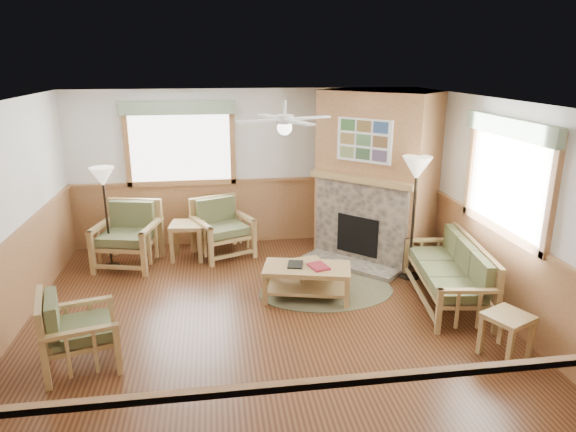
{
  "coord_description": "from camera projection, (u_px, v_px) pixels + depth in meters",
  "views": [
    {
      "loc": [
        -0.56,
        -5.8,
        3.17
      ],
      "look_at": [
        0.4,
        0.7,
        1.15
      ],
      "focal_mm": 32.0,
      "sensor_mm": 36.0,
      "label": 1
    }
  ],
  "objects": [
    {
      "name": "floor",
      "position": [
        265.0,
        320.0,
        6.5
      ],
      "size": [
        6.0,
        6.0,
        0.01
      ],
      "primitive_type": "cube",
      "color": "#4E2A15",
      "rests_on": "ground"
    },
    {
      "name": "ceiling",
      "position": [
        262.0,
        103.0,
        5.7
      ],
      "size": [
        6.0,
        6.0,
        0.01
      ],
      "primitive_type": "cube",
      "color": "white",
      "rests_on": "floor"
    },
    {
      "name": "wall_back",
      "position": [
        246.0,
        168.0,
        8.94
      ],
      "size": [
        6.0,
        0.02,
        2.7
      ],
      "primitive_type": "cube",
      "color": "white",
      "rests_on": "floor"
    },
    {
      "name": "wall_front",
      "position": [
        310.0,
        357.0,
        3.26
      ],
      "size": [
        6.0,
        0.02,
        2.7
      ],
      "primitive_type": "cube",
      "color": "white",
      "rests_on": "floor"
    },
    {
      "name": "wall_right",
      "position": [
        498.0,
        208.0,
        6.52
      ],
      "size": [
        0.02,
        6.0,
        2.7
      ],
      "primitive_type": "cube",
      "color": "white",
      "rests_on": "floor"
    },
    {
      "name": "wainscot",
      "position": [
        264.0,
        280.0,
        6.33
      ],
      "size": [
        6.0,
        6.0,
        1.1
      ],
      "primitive_type": null,
      "color": "#9B693F",
      "rests_on": "floor"
    },
    {
      "name": "fireplace",
      "position": [
        376.0,
        176.0,
        8.32
      ],
      "size": [
        3.11,
        3.11,
        2.7
      ],
      "primitive_type": null,
      "rotation": [
        0.0,
        0.0,
        -0.79
      ],
      "color": "#9B693F",
      "rests_on": "floor"
    },
    {
      "name": "window_back",
      "position": [
        177.0,
        99.0,
        8.4
      ],
      "size": [
        1.9,
        0.16,
        1.5
      ],
      "primitive_type": null,
      "color": "white",
      "rests_on": "wall_back"
    },
    {
      "name": "window_right",
      "position": [
        516.0,
        116.0,
        5.97
      ],
      "size": [
        0.16,
        1.9,
        1.5
      ],
      "primitive_type": null,
      "color": "white",
      "rests_on": "wall_right"
    },
    {
      "name": "ceiling_fan",
      "position": [
        285.0,
        104.0,
        6.04
      ],
      "size": [
        1.59,
        1.59,
        0.36
      ],
      "primitive_type": null,
      "rotation": [
        0.0,
        0.0,
        0.35
      ],
      "color": "white",
      "rests_on": "ceiling"
    },
    {
      "name": "sofa",
      "position": [
        447.0,
        272.0,
        6.89
      ],
      "size": [
        1.93,
        1.01,
        0.84
      ],
      "primitive_type": null,
      "rotation": [
        0.0,
        0.0,
        -1.72
      ],
      "color": "#A2814C",
      "rests_on": "floor"
    },
    {
      "name": "armchair_back_left",
      "position": [
        127.0,
        236.0,
        8.08
      ],
      "size": [
        1.08,
        1.08,
        1.0
      ],
      "primitive_type": null,
      "rotation": [
        0.0,
        0.0,
        -0.24
      ],
      "color": "#A2814C",
      "rests_on": "floor"
    },
    {
      "name": "armchair_back_right",
      "position": [
        223.0,
        228.0,
        8.53
      ],
      "size": [
        1.1,
        1.1,
        0.94
      ],
      "primitive_type": null,
      "rotation": [
        0.0,
        0.0,
        0.4
      ],
      "color": "#A2814C",
      "rests_on": "floor"
    },
    {
      "name": "armchair_left",
      "position": [
        80.0,
        329.0,
        5.44
      ],
      "size": [
        0.92,
        0.92,
        0.84
      ],
      "primitive_type": null,
      "rotation": [
        0.0,
        0.0,
        1.83
      ],
      "color": "#A2814C",
      "rests_on": "floor"
    },
    {
      "name": "coffee_table",
      "position": [
        307.0,
        283.0,
        7.02
      ],
      "size": [
        1.28,
        0.85,
        0.47
      ],
      "primitive_type": null,
      "rotation": [
        0.0,
        0.0,
        -0.24
      ],
      "color": "#A2814C",
      "rests_on": "floor"
    },
    {
      "name": "end_table_chairs",
      "position": [
        188.0,
        241.0,
        8.44
      ],
      "size": [
        0.6,
        0.58,
        0.6
      ],
      "primitive_type": null,
      "rotation": [
        0.0,
        0.0,
        -0.12
      ],
      "color": "#A2814C",
      "rests_on": "floor"
    },
    {
      "name": "end_table_sofa",
      "position": [
        506.0,
        335.0,
        5.64
      ],
      "size": [
        0.59,
        0.58,
        0.51
      ],
      "primitive_type": null,
      "rotation": [
        0.0,
        0.0,
        0.43
      ],
      "color": "#A2814C",
      "rests_on": "floor"
    },
    {
      "name": "footstool",
      "position": [
        308.0,
        274.0,
        7.41
      ],
      "size": [
        0.51,
        0.51,
        0.38
      ],
      "primitive_type": null,
      "rotation": [
        0.0,
        0.0,
        0.2
      ],
      "color": "#A2814C",
      "rests_on": "floor"
    },
    {
      "name": "braided_rug",
      "position": [
        326.0,
        291.0,
        7.3
      ],
      "size": [
        2.04,
        2.04,
        0.01
      ],
      "primitive_type": "cylinder",
      "rotation": [
        0.0,
        0.0,
        0.06
      ],
      "color": "#4E4930",
      "rests_on": "floor"
    },
    {
      "name": "floor_lamp_left",
      "position": [
        107.0,
        218.0,
        7.92
      ],
      "size": [
        0.41,
        0.41,
        1.62
      ],
      "primitive_type": null,
      "rotation": [
        0.0,
        0.0,
        0.13
      ],
      "color": "black",
      "rests_on": "floor"
    },
    {
      "name": "floor_lamp_right",
      "position": [
        413.0,
        219.0,
        7.51
      ],
      "size": [
        0.44,
        0.44,
        1.86
      ],
      "primitive_type": null,
      "rotation": [
        0.0,
        0.0,
        -0.03
      ],
      "color": "black",
      "rests_on": "floor"
    },
    {
      "name": "book_red",
      "position": [
        319.0,
        265.0,
        6.92
      ],
      "size": [
        0.29,
        0.35,
        0.03
      ],
      "primitive_type": "cube",
      "rotation": [
        0.0,
        0.0,
        0.27
      ],
      "color": "maroon",
      "rests_on": "coffee_table"
    },
    {
      "name": "book_dark",
      "position": [
        295.0,
        264.0,
        6.99
      ],
      "size": [
        0.26,
        0.31,
        0.02
      ],
      "primitive_type": "cube",
      "rotation": [
        0.0,
        0.0,
        -0.23
      ],
      "color": "black",
      "rests_on": "coffee_table"
    }
  ]
}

